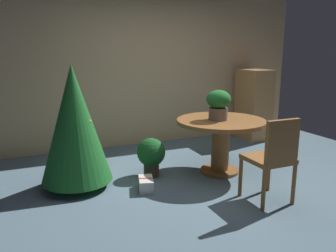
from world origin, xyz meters
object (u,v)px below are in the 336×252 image
Objects in this scene: holiday_tree at (74,124)px; gift_box_cream at (146,184)px; wooden_chair_near at (273,156)px; wooden_cabinet at (253,105)px; flower_vase at (218,103)px; round_dining_table at (221,134)px; potted_plant at (151,154)px.

holiday_tree is 4.51× the size of gift_box_cream.
wooden_chair_near is 0.74× the size of wooden_cabinet.
holiday_tree reaches higher than flower_vase.
wooden_chair_near reaches higher than round_dining_table.
wooden_chair_near is 2.81m from wooden_cabinet.
potted_plant is at bearing 164.57° from flower_vase.
wooden_chair_near is 1.59m from potted_plant.
gift_box_cream is at bearing 142.62° from wooden_chair_near.
round_dining_table is 2.99× the size of flower_vase.
wooden_cabinet is at bearing 57.04° from wooden_chair_near.
holiday_tree is at bearing 172.47° from round_dining_table.
holiday_tree is 1.11m from gift_box_cream.
flower_vase reaches higher than wooden_chair_near.
gift_box_cream is at bearing -118.35° from potted_plant.
potted_plant is at bearing 61.65° from gift_box_cream.
potted_plant is at bearing 125.29° from wooden_chair_near.
round_dining_table is 0.42m from flower_vase.
holiday_tree reaches higher than round_dining_table.
potted_plant is at bearing -0.40° from holiday_tree.
holiday_tree reaches higher than wooden_chair_near.
round_dining_table is 0.97m from potted_plant.
round_dining_table is 1.05m from wooden_chair_near.
holiday_tree is at bearing 172.35° from flower_vase.
round_dining_table is 1.90m from holiday_tree.
holiday_tree is 3.56m from wooden_cabinet.
flower_vase is 1.84m from holiday_tree.
potted_plant is (-0.86, 0.24, -0.66)m from flower_vase.
round_dining_table is at bearing -2.91° from flower_vase.
flower_vase is at bearing 177.09° from round_dining_table.
flower_vase is (-0.05, 0.00, 0.42)m from round_dining_table.
wooden_chair_near is at bearing -87.31° from flower_vase.
flower_vase is 0.31× the size of wooden_cabinet.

